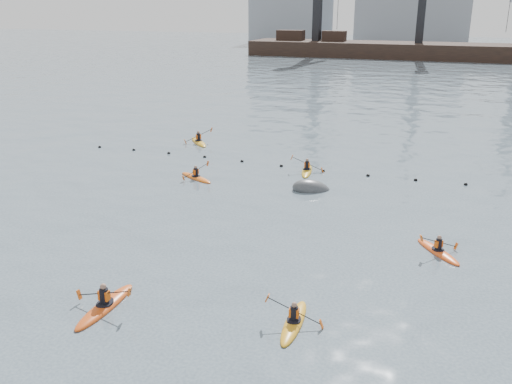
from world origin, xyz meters
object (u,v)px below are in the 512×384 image
mooring_buoy (311,190)px  kayaker_1 (294,322)px  kayaker_5 (199,142)px  kayaker_2 (196,177)px  kayaker_4 (438,251)px  kayaker_0 (105,305)px  kayaker_3 (307,170)px

mooring_buoy → kayaker_1: bearing=-77.6°
mooring_buoy → kayaker_5: bearing=144.5°
kayaker_2 → kayaker_4: 16.39m
kayaker_4 → kayaker_5: size_ratio=0.89×
kayaker_4 → mooring_buoy: size_ratio=1.14×
kayaker_4 → mooring_buoy: 10.07m
kayaker_0 → kayaker_1: bearing=11.0°
kayaker_4 → mooring_buoy: (-7.62, 6.59, -0.09)m
kayaker_0 → mooring_buoy: (3.66, 15.79, -0.11)m
kayaker_2 → kayaker_5: size_ratio=0.97×
kayaker_1 → kayaker_5: (-14.81, 22.70, 0.01)m
kayaker_3 → kayaker_5: 11.41m
kayaker_0 → kayaker_3: (2.41, 19.34, -0.01)m
kayaker_1 → kayaker_4: 8.99m
kayaker_3 → mooring_buoy: size_ratio=1.38×
kayaker_1 → mooring_buoy: (-3.17, 14.41, -0.09)m
kayaker_2 → kayaker_0: bearing=-137.8°
mooring_buoy → kayaker_0: bearing=-103.1°
kayaker_2 → kayaker_5: 9.60m
kayaker_3 → mooring_buoy: 3.77m
kayaker_1 → mooring_buoy: bearing=99.0°
kayaker_1 → kayaker_4: kayaker_1 is taller
kayaker_0 → mooring_buoy: size_ratio=1.48×
kayaker_0 → kayaker_5: kayaker_5 is taller
kayaker_1 → kayaker_2: bearing=124.1°
kayaker_4 → kayaker_3: bearing=-87.4°
kayaker_3 → kayaker_1: bearing=-87.0°
kayaker_0 → kayaker_5: size_ratio=1.15×
kayaker_0 → kayaker_5: 25.37m
kayaker_5 → kayaker_4: bearing=-79.3°
kayaker_1 → kayaker_3: size_ratio=0.93×
kayaker_1 → kayaker_2: 17.65m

